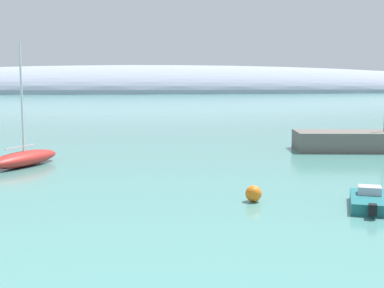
# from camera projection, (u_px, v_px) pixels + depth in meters

# --- Properties ---
(distant_ridge) EXTENTS (380.19, 67.64, 26.55)m
(distant_ridge) POSITION_uv_depth(u_px,v_px,m) (165.00, 92.00, 257.14)
(distant_ridge) COLOR #8E99AD
(distant_ridge) RESTS_ON ground
(sailboat_red_mid_mooring) EXTENTS (5.15, 6.75, 8.79)m
(sailboat_red_mid_mooring) POSITION_uv_depth(u_px,v_px,m) (24.00, 158.00, 37.86)
(sailboat_red_mid_mooring) COLOR red
(sailboat_red_mid_mooring) RESTS_ON water
(motorboat_teal_alongside_breakwater) EXTENTS (3.21, 4.35, 0.96)m
(motorboat_teal_alongside_breakwater) POSITION_uv_depth(u_px,v_px,m) (370.00, 201.00, 25.62)
(motorboat_teal_alongside_breakwater) COLOR #1E6B70
(motorboat_teal_alongside_breakwater) RESTS_ON water
(mooring_buoy_orange) EXTENTS (0.85, 0.85, 0.85)m
(mooring_buoy_orange) POSITION_uv_depth(u_px,v_px,m) (253.00, 194.00, 26.85)
(mooring_buoy_orange) COLOR orange
(mooring_buoy_orange) RESTS_ON water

